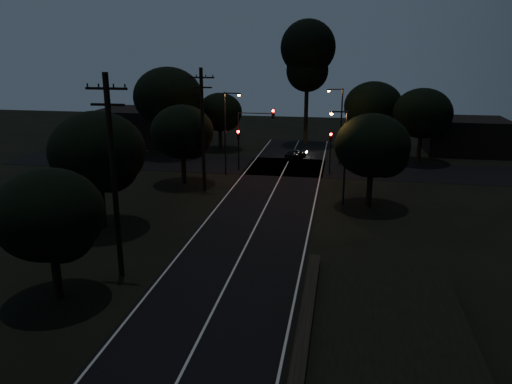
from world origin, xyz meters
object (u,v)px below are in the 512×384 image
(utility_pole_mid, at_px, (114,175))
(signal_mast, at_px, (255,128))
(tall_pine, at_px, (308,55))
(utility_pole_far, at_px, (203,128))
(car, at_px, (295,154))
(signal_left, at_px, (239,142))
(signal_right, at_px, (331,145))
(streetlight_c, at_px, (343,151))
(streetlight_a, at_px, (227,127))
(streetlight_b, at_px, (339,121))

(utility_pole_mid, height_order, signal_mast, utility_pole_mid)
(tall_pine, bearing_deg, utility_pole_far, -106.93)
(utility_pole_mid, height_order, car, utility_pole_mid)
(tall_pine, bearing_deg, signal_left, -110.46)
(utility_pole_mid, relative_size, tall_pine, 0.72)
(utility_pole_far, relative_size, signal_right, 2.56)
(streetlight_c, bearing_deg, signal_left, 136.24)
(signal_left, xyz_separation_m, signal_right, (9.20, 0.00, 0.00))
(streetlight_a, relative_size, streetlight_c, 1.07)
(utility_pole_far, xyz_separation_m, signal_right, (10.60, 7.99, -2.65))
(utility_pole_mid, relative_size, streetlight_c, 1.47)
(utility_pole_far, bearing_deg, signal_left, 80.06)
(utility_pole_mid, height_order, tall_pine, tall_pine)
(signal_right, xyz_separation_m, streetlight_c, (1.23, -9.99, 1.51))
(streetlight_b, relative_size, streetlight_c, 1.07)
(streetlight_a, bearing_deg, signal_right, 11.34)
(utility_pole_far, bearing_deg, tall_pine, 73.07)
(utility_pole_mid, distance_m, tall_pine, 40.96)
(signal_left, xyz_separation_m, streetlight_c, (10.43, -9.99, 1.51))
(signal_mast, xyz_separation_m, car, (3.53, 6.01, -3.78))
(signal_mast, xyz_separation_m, streetlight_c, (8.74, -9.99, 0.01))
(utility_pole_mid, bearing_deg, utility_pole_far, 90.00)
(utility_pole_mid, relative_size, signal_right, 2.68)
(signal_left, relative_size, streetlight_a, 0.51)
(utility_pole_far, bearing_deg, streetlight_c, -9.60)
(streetlight_a, bearing_deg, tall_pine, 69.64)
(utility_pole_mid, bearing_deg, streetlight_a, 88.27)
(tall_pine, xyz_separation_m, signal_left, (-5.60, -15.01, -8.23))
(utility_pole_far, relative_size, streetlight_b, 1.31)
(tall_pine, xyz_separation_m, streetlight_c, (4.83, -25.00, -6.72))
(utility_pole_far, distance_m, signal_left, 8.53)
(streetlight_b, bearing_deg, streetlight_c, -87.86)
(signal_mast, bearing_deg, signal_right, -0.03)
(signal_mast, height_order, streetlight_b, streetlight_b)
(utility_pole_far, xyz_separation_m, streetlight_b, (11.31, 12.00, -0.85))
(utility_pole_mid, xyz_separation_m, signal_left, (1.40, 24.99, -2.90))
(utility_pole_mid, height_order, streetlight_c, utility_pole_mid)
(car, bearing_deg, streetlight_c, 130.27)
(signal_mast, height_order, streetlight_a, streetlight_a)
(streetlight_b, relative_size, car, 2.42)
(utility_pole_mid, bearing_deg, streetlight_b, 68.70)
(signal_left, xyz_separation_m, streetlight_a, (-0.71, -1.99, 1.80))
(signal_left, xyz_separation_m, signal_mast, (1.69, 0.00, 1.50))
(signal_mast, height_order, streetlight_c, streetlight_c)
(utility_pole_mid, height_order, streetlight_a, utility_pole_mid)
(signal_left, height_order, streetlight_b, streetlight_b)
(signal_mast, bearing_deg, streetlight_c, -48.81)
(car, bearing_deg, utility_pole_mid, 100.17)
(utility_pole_mid, relative_size, car, 3.33)
(signal_right, xyz_separation_m, car, (-3.98, 6.01, -2.27))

